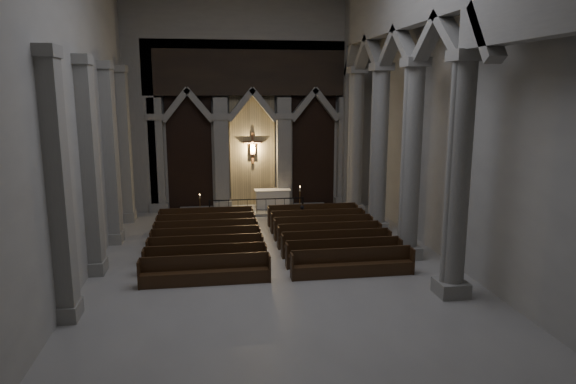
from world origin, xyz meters
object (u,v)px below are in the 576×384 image
Objects in this scene: altar at (272,198)px; worshipper at (303,217)px; candle_stand_right at (300,207)px; altar_rail at (257,204)px; candle_stand_left at (200,211)px; pews at (269,241)px.

worshipper is (1.01, -4.30, -0.09)m from altar.
altar reaches higher than worshipper.
candle_stand_right is (1.36, -1.44, -0.24)m from altar.
candle_stand_right is (2.40, 0.07, -0.24)m from altar_rail.
candle_stand_left reaches higher than altar_rail.
candle_stand_left reaches higher than pews.
altar is 4.42m from worshipper.
worshipper reaches higher than altar_rail.
pews is 3.69m from worshipper.
candle_stand_left is at bearing 116.49° from pews.
candle_stand_right is at bearing 60.08° from worshipper.
worshipper is at bearing -97.00° from candle_stand_right.
pews is at bearing -98.05° from altar.
altar_rail is 3.46m from worshipper.
altar_rail is 5.86m from pews.
altar is 1.74× the size of worshipper.
worshipper is at bearing 56.22° from pews.
candle_stand_left reaches higher than worshipper.
altar_rail is (-1.04, -1.51, 0.00)m from altar.
candle_stand_left is at bearing -163.26° from altar.
worshipper is at bearing -31.00° from candle_stand_left.
pews is (-1.04, -7.36, -0.34)m from altar.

